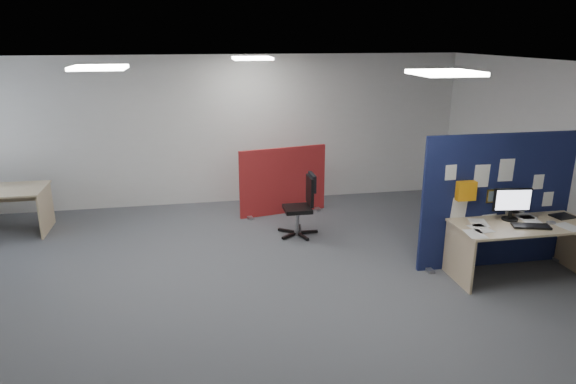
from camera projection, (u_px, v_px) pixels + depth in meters
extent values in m
plane|color=#4D5055|center=(241.00, 287.00, 6.44)|extent=(9.00, 9.00, 0.00)
cube|color=white|center=(234.00, 66.00, 5.64)|extent=(9.00, 7.00, 0.02)
cube|color=silver|center=(220.00, 131.00, 9.32)|extent=(9.00, 0.02, 2.70)
cube|color=silver|center=(297.00, 363.00, 2.75)|extent=(9.00, 0.02, 2.70)
cube|color=silver|center=(575.00, 166.00, 6.83)|extent=(0.02, 7.00, 2.70)
cube|color=white|center=(445.00, 73.00, 5.06)|extent=(0.60, 0.60, 0.04)
cube|color=white|center=(99.00, 68.00, 5.85)|extent=(0.60, 0.60, 0.04)
cube|color=white|center=(252.00, 58.00, 8.08)|extent=(0.60, 0.60, 0.04)
cube|color=#12103B|center=(500.00, 201.00, 6.82)|extent=(2.21, 0.06, 1.82)
cube|color=#949398|center=(427.00, 268.00, 6.91)|extent=(0.08, 0.30, 0.04)
cube|color=#949398|center=(553.00, 257.00, 7.25)|extent=(0.08, 0.30, 0.04)
cube|color=white|center=(451.00, 172.00, 6.52)|extent=(0.15, 0.01, 0.20)
cube|color=white|center=(482.00, 176.00, 6.62)|extent=(0.21, 0.01, 0.30)
cube|color=white|center=(506.00, 170.00, 6.66)|extent=(0.21, 0.01, 0.30)
cube|color=white|center=(538.00, 182.00, 6.80)|extent=(0.15, 0.01, 0.20)
cube|color=white|center=(459.00, 209.00, 6.70)|extent=(0.21, 0.01, 0.30)
cube|color=white|center=(518.00, 208.00, 6.86)|extent=(0.21, 0.01, 0.30)
cube|color=white|center=(548.00, 199.00, 6.91)|extent=(0.15, 0.01, 0.20)
cube|color=white|center=(489.00, 225.00, 6.85)|extent=(0.21, 0.01, 0.30)
cube|color=white|center=(513.00, 210.00, 6.85)|extent=(0.21, 0.01, 0.30)
cube|color=gold|center=(495.00, 196.00, 6.74)|extent=(0.24, 0.01, 0.18)
cube|color=orange|center=(466.00, 191.00, 6.59)|extent=(0.25, 0.10, 0.25)
cube|color=#D3B187|center=(523.00, 225.00, 6.52)|extent=(1.75, 0.78, 0.03)
cube|color=#D3B187|center=(459.00, 256.00, 6.48)|extent=(0.03, 0.72, 0.70)
cube|color=#D3B187|center=(505.00, 227.00, 6.90)|extent=(1.58, 0.02, 0.30)
cylinder|color=black|center=(510.00, 219.00, 6.65)|extent=(0.20, 0.20, 0.02)
cube|color=black|center=(510.00, 215.00, 6.64)|extent=(0.04, 0.04, 0.10)
cube|color=black|center=(512.00, 200.00, 6.58)|extent=(0.49, 0.10, 0.30)
cube|color=silver|center=(513.00, 200.00, 6.56)|extent=(0.44, 0.07, 0.26)
cube|color=black|center=(531.00, 226.00, 6.40)|extent=(0.48, 0.30, 0.02)
cube|color=#949398|center=(551.00, 223.00, 6.51)|extent=(0.10, 0.06, 0.03)
cube|color=black|center=(563.00, 216.00, 6.76)|extent=(0.31, 0.26, 0.01)
cube|color=maroon|center=(283.00, 181.00, 8.92)|extent=(1.56, 0.35, 1.18)
cube|color=#949398|center=(247.00, 214.00, 8.97)|extent=(0.08, 0.30, 0.04)
cube|color=#949398|center=(318.00, 210.00, 9.20)|extent=(0.08, 0.30, 0.04)
cube|color=#D3B187|center=(46.00, 210.00, 8.18)|extent=(0.03, 0.78, 0.70)
cube|color=black|center=(309.00, 232.00, 8.14)|extent=(0.27, 0.05, 0.04)
cube|color=black|center=(299.00, 228.00, 8.29)|extent=(0.13, 0.27, 0.04)
cube|color=black|center=(286.00, 231.00, 8.18)|extent=(0.24, 0.19, 0.04)
cube|color=black|center=(289.00, 236.00, 7.96)|extent=(0.24, 0.19, 0.04)
cube|color=black|center=(303.00, 237.00, 7.94)|extent=(0.13, 0.27, 0.04)
cylinder|color=#949398|center=(297.00, 221.00, 8.05)|extent=(0.05, 0.05, 0.38)
cube|color=black|center=(297.00, 209.00, 7.98)|extent=(0.41, 0.41, 0.06)
cube|color=black|center=(310.00, 191.00, 7.93)|extent=(0.05, 0.38, 0.45)
cube|color=black|center=(312.00, 182.00, 7.90)|extent=(0.05, 0.34, 0.27)
cube|color=white|center=(481.00, 229.00, 6.35)|extent=(0.25, 0.32, 0.00)
cube|color=white|center=(479.00, 223.00, 6.55)|extent=(0.28, 0.34, 0.00)
cube|color=white|center=(569.00, 227.00, 6.40)|extent=(0.26, 0.33, 0.00)
cube|color=white|center=(475.00, 234.00, 6.18)|extent=(0.24, 0.32, 0.00)
cube|color=white|center=(524.00, 215.00, 6.82)|extent=(0.22, 0.31, 0.00)
cube|color=white|center=(529.00, 219.00, 6.67)|extent=(0.23, 0.31, 0.00)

